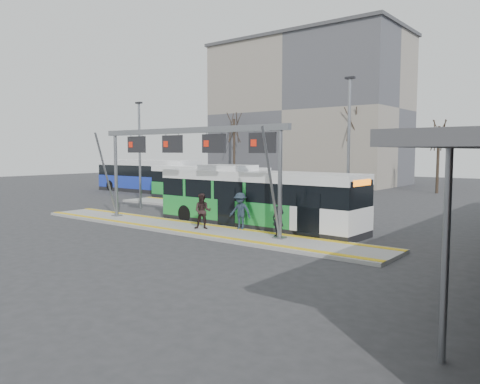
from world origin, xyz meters
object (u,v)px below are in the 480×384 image
object	(u,v)px
passenger_a	(278,218)
passenger_b	(203,211)
hero_bus	(256,199)
gantry	(187,148)
passenger_c	(240,211)

from	to	relation	value
passenger_a	passenger_b	world-z (taller)	passenger_b
hero_bus	passenger_b	bearing A→B (deg)	-113.32
gantry	passenger_b	xyz separation A→B (m)	(1.34, -0.26, -3.24)
hero_bus	passenger_a	size ratio (longest dim) A/B	6.90
hero_bus	passenger_b	distance (m)	3.11
gantry	passenger_c	world-z (taller)	gantry
gantry	passenger_c	xyz separation A→B (m)	(2.92, 0.85, -3.21)
passenger_a	passenger_b	xyz separation A→B (m)	(-4.26, -0.56, 0.03)
hero_bus	passenger_b	xyz separation A→B (m)	(-1.29, -2.79, -0.47)
gantry	passenger_b	bearing A→B (deg)	-10.79
hero_bus	passenger_b	size ratio (longest dim) A/B	6.71
hero_bus	passenger_c	distance (m)	1.78
hero_bus	passenger_c	size ratio (longest dim) A/B	6.54
hero_bus	passenger_b	world-z (taller)	hero_bus
gantry	hero_bus	world-z (taller)	gantry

